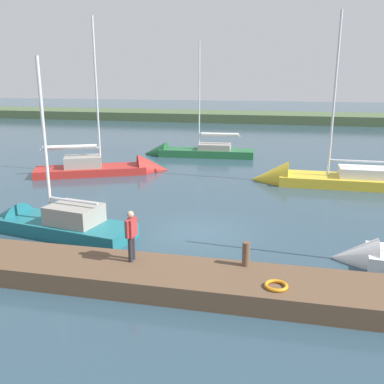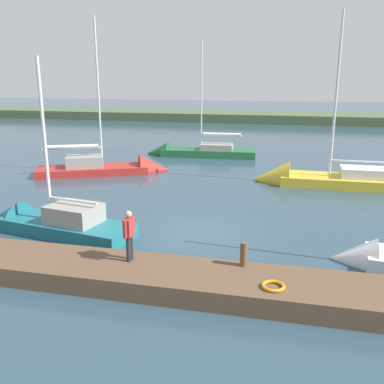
{
  "view_description": "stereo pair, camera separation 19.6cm",
  "coord_description": "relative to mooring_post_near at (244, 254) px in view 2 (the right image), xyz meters",
  "views": [
    {
      "loc": [
        -3.31,
        16.15,
        6.22
      ],
      "look_at": [
        0.64,
        -1.57,
        1.29
      ],
      "focal_mm": 39.82,
      "sensor_mm": 36.0,
      "label": 1
    },
    {
      "loc": [
        -3.5,
        16.1,
        6.22
      ],
      "look_at": [
        0.64,
        -1.57,
        1.29
      ],
      "focal_mm": 39.82,
      "sensor_mm": 36.0,
      "label": 2
    }
  ],
  "objects": [
    {
      "name": "sailboat_mid_channel",
      "position": [
        6.4,
        -21.17,
        -0.82
      ],
      "size": [
        8.99,
        2.5,
        9.72
      ],
      "rotation": [
        0.0,
        0.0,
        0.06
      ],
      "color": "#236638",
      "rests_on": "ground_plane"
    },
    {
      "name": "far_shoreline",
      "position": [
        2.3,
        -50.39,
        -0.99
      ],
      "size": [
        180.0,
        8.0,
        2.4
      ],
      "primitive_type": "cube",
      "color": "#4C603D",
      "rests_on": "ground_plane"
    },
    {
      "name": "mooring_post_near",
      "position": [
        0.0,
        0.0,
        0.0
      ],
      "size": [
        0.23,
        0.23,
        0.76
      ],
      "primitive_type": "cylinder",
      "color": "brown",
      "rests_on": "dock_pier"
    },
    {
      "name": "dock_pier",
      "position": [
        2.3,
        0.78,
        -0.69
      ],
      "size": [
        22.99,
        2.23,
        0.61
      ],
      "primitive_type": "cube",
      "color": "brown",
      "rests_on": "ground_plane"
    },
    {
      "name": "life_ring_buoy",
      "position": [
        -0.96,
        1.23,
        -0.33
      ],
      "size": [
        0.66,
        0.66,
        0.1
      ],
      "primitive_type": "torus",
      "color": "orange",
      "rests_on": "dock_pier"
    },
    {
      "name": "sailboat_inner_slip",
      "position": [
        10.14,
        -13.87,
        -0.81
      ],
      "size": [
        8.81,
        5.69,
        10.88
      ],
      "rotation": [
        0.0,
        0.0,
        3.58
      ],
      "color": "#B22823",
      "rests_on": "ground_plane"
    },
    {
      "name": "ground_plane",
      "position": [
        2.3,
        -4.06,
        -0.99
      ],
      "size": [
        200.0,
        200.0,
        0.0
      ],
      "primitive_type": "plane",
      "color": "#2D4756"
    },
    {
      "name": "sailboat_far_left",
      "position": [
        -3.02,
        -13.6,
        -0.79
      ],
      "size": [
        9.52,
        2.5,
        10.8
      ],
      "rotation": [
        0.0,
        0.0,
        -0.01
      ],
      "color": "gold",
      "rests_on": "ground_plane"
    },
    {
      "name": "sailboat_near_dock",
      "position": [
        8.53,
        -2.85,
        -0.79
      ],
      "size": [
        7.23,
        3.13,
        7.85
      ],
      "rotation": [
        0.0,
        0.0,
        -0.18
      ],
      "color": "#1E6B75",
      "rests_on": "ground_plane"
    },
    {
      "name": "person_on_dock",
      "position": [
        3.54,
        0.4,
        0.56
      ],
      "size": [
        0.24,
        0.63,
        1.64
      ],
      "rotation": [
        0.0,
        0.0,
        3.09
      ],
      "color": "#28282D",
      "rests_on": "dock_pier"
    }
  ]
}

